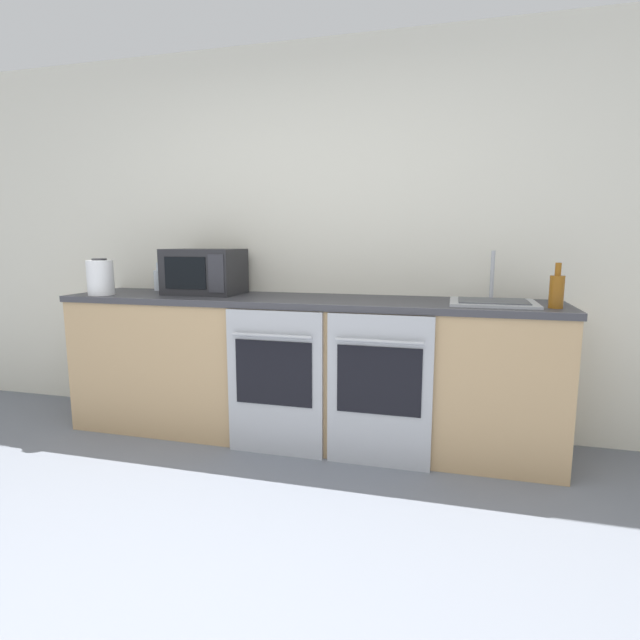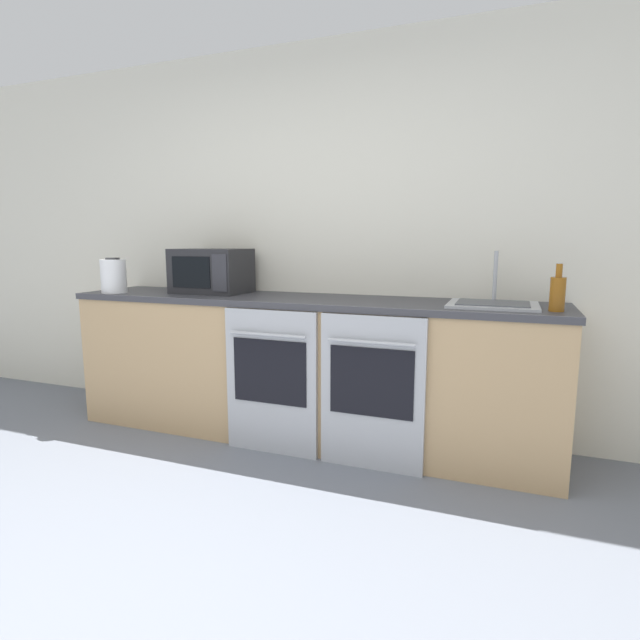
{
  "view_description": "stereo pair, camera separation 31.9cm",
  "coord_description": "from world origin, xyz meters",
  "px_view_note": "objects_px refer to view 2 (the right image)",
  "views": [
    {
      "loc": [
        0.94,
        -1.08,
        1.29
      ],
      "look_at": [
        0.12,
        1.97,
        0.79
      ],
      "focal_mm": 28.0,
      "sensor_mm": 36.0,
      "label": 1
    },
    {
      "loc": [
        1.24,
        -0.98,
        1.29
      ],
      "look_at": [
        0.12,
        1.97,
        0.79
      ],
      "focal_mm": 28.0,
      "sensor_mm": 36.0,
      "label": 2
    }
  ],
  "objects_px": {
    "bottle_clear": "(172,278)",
    "sink": "(493,303)",
    "kettle": "(114,276)",
    "bottle_amber": "(558,293)",
    "oven_left": "(271,381)",
    "oven_right": "(372,393)",
    "microwave": "(212,271)"
  },
  "relations": [
    {
      "from": "bottle_amber",
      "to": "kettle",
      "type": "distance_m",
      "value": 2.84
    },
    {
      "from": "oven_left",
      "to": "sink",
      "type": "height_order",
      "value": "sink"
    },
    {
      "from": "bottle_clear",
      "to": "sink",
      "type": "height_order",
      "value": "sink"
    },
    {
      "from": "microwave",
      "to": "oven_right",
      "type": "bearing_deg",
      "value": -16.63
    },
    {
      "from": "microwave",
      "to": "oven_left",
      "type": "bearing_deg",
      "value": -30.69
    },
    {
      "from": "bottle_amber",
      "to": "sink",
      "type": "xyz_separation_m",
      "value": [
        -0.31,
        0.12,
        -0.08
      ]
    },
    {
      "from": "bottle_amber",
      "to": "sink",
      "type": "relative_size",
      "value": 0.51
    },
    {
      "from": "bottle_amber",
      "to": "oven_right",
      "type": "bearing_deg",
      "value": -168.18
    },
    {
      "from": "microwave",
      "to": "kettle",
      "type": "height_order",
      "value": "microwave"
    },
    {
      "from": "sink",
      "to": "bottle_clear",
      "type": "bearing_deg",
      "value": 174.75
    },
    {
      "from": "oven_left",
      "to": "bottle_clear",
      "type": "distance_m",
      "value": 1.33
    },
    {
      "from": "oven_left",
      "to": "microwave",
      "type": "height_order",
      "value": "microwave"
    },
    {
      "from": "oven_right",
      "to": "bottle_clear",
      "type": "bearing_deg",
      "value": 163.08
    },
    {
      "from": "oven_left",
      "to": "oven_right",
      "type": "xyz_separation_m",
      "value": [
        0.63,
        0.0,
        0.0
      ]
    },
    {
      "from": "oven_left",
      "to": "sink",
      "type": "bearing_deg",
      "value": 14.03
    },
    {
      "from": "bottle_clear",
      "to": "bottle_amber",
      "type": "distance_m",
      "value": 2.66
    },
    {
      "from": "bottle_amber",
      "to": "kettle",
      "type": "relative_size",
      "value": 1.0
    },
    {
      "from": "oven_left",
      "to": "sink",
      "type": "relative_size",
      "value": 1.85
    },
    {
      "from": "oven_left",
      "to": "oven_right",
      "type": "bearing_deg",
      "value": 0.0
    },
    {
      "from": "bottle_amber",
      "to": "sink",
      "type": "distance_m",
      "value": 0.34
    },
    {
      "from": "oven_left",
      "to": "oven_right",
      "type": "distance_m",
      "value": 0.63
    },
    {
      "from": "oven_right",
      "to": "kettle",
      "type": "distance_m",
      "value": 2.01
    },
    {
      "from": "sink",
      "to": "oven_right",
      "type": "bearing_deg",
      "value": -153.05
    },
    {
      "from": "kettle",
      "to": "bottle_amber",
      "type": "bearing_deg",
      "value": 1.22
    },
    {
      "from": "oven_right",
      "to": "kettle",
      "type": "xyz_separation_m",
      "value": [
        -1.91,
        0.13,
        0.6
      ]
    },
    {
      "from": "oven_left",
      "to": "kettle",
      "type": "height_order",
      "value": "kettle"
    },
    {
      "from": "kettle",
      "to": "sink",
      "type": "distance_m",
      "value": 2.53
    },
    {
      "from": "oven_left",
      "to": "oven_right",
      "type": "height_order",
      "value": "same"
    },
    {
      "from": "oven_left",
      "to": "bottle_amber",
      "type": "height_order",
      "value": "bottle_amber"
    },
    {
      "from": "bottle_clear",
      "to": "oven_right",
      "type": "bearing_deg",
      "value": -16.92
    },
    {
      "from": "bottle_clear",
      "to": "oven_left",
      "type": "bearing_deg",
      "value": -25.64
    },
    {
      "from": "oven_left",
      "to": "microwave",
      "type": "relative_size",
      "value": 1.8
    }
  ]
}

